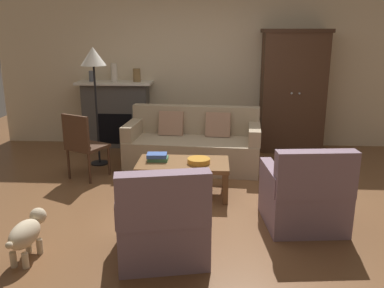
{
  "coord_description": "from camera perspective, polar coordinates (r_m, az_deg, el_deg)",
  "views": [
    {
      "loc": [
        0.14,
        -4.55,
        1.96
      ],
      "look_at": [
        -0.15,
        0.49,
        0.55
      ],
      "focal_mm": 38.41,
      "sensor_mm": 36.0,
      "label": 1
    }
  ],
  "objects": [
    {
      "name": "couch",
      "position": [
        6.02,
        0.16,
        -0.24
      ],
      "size": [
        1.98,
        1.0,
        0.86
      ],
      "color": "tan",
      "rests_on": "ground"
    },
    {
      "name": "armoire",
      "position": [
        6.95,
        13.77,
        7.14
      ],
      "size": [
        1.06,
        0.57,
        1.97
      ],
      "color": "#472D1E",
      "rests_on": "ground"
    },
    {
      "name": "coffee_table",
      "position": [
        4.97,
        -1.24,
        -3.12
      ],
      "size": [
        1.1,
        0.6,
        0.42
      ],
      "color": "brown",
      "rests_on": "ground"
    },
    {
      "name": "mantel_vase_bronze",
      "position": [
        6.99,
        -7.68,
        9.46
      ],
      "size": [
        0.12,
        0.12,
        0.22
      ],
      "primitive_type": "cylinder",
      "color": "olive",
      "rests_on": "fireplace"
    },
    {
      "name": "floor_lamp",
      "position": [
        6.09,
        -13.52,
        10.81
      ],
      "size": [
        0.36,
        0.36,
        1.73
      ],
      "color": "black",
      "rests_on": "ground"
    },
    {
      "name": "ground_plane",
      "position": [
        4.95,
        1.38,
        -7.71
      ],
      "size": [
        9.6,
        9.6,
        0.0
      ],
      "primitive_type": "plane",
      "color": "brown"
    },
    {
      "name": "fruit_bowl",
      "position": [
        4.89,
        0.94,
        -2.36
      ],
      "size": [
        0.27,
        0.27,
        0.06
      ],
      "primitive_type": "cylinder",
      "color": "orange",
      "rests_on": "coffee_table"
    },
    {
      "name": "armchair_near_right",
      "position": [
        4.36,
        15.36,
        -7.12
      ],
      "size": [
        0.85,
        0.84,
        0.88
      ],
      "color": "gray",
      "rests_on": "ground"
    },
    {
      "name": "back_wall",
      "position": [
        7.12,
        2.15,
        11.08
      ],
      "size": [
        7.2,
        0.1,
        2.8
      ],
      "primitive_type": "cube",
      "color": "beige",
      "rests_on": "ground"
    },
    {
      "name": "dog",
      "position": [
        3.94,
        -21.96,
        -11.37
      ],
      "size": [
        0.24,
        0.57,
        0.39
      ],
      "color": "beige",
      "rests_on": "ground"
    },
    {
      "name": "armchair_near_left",
      "position": [
        3.68,
        -4.2,
        -10.96
      ],
      "size": [
        0.9,
        0.91,
        0.88
      ],
      "color": "gray",
      "rests_on": "ground"
    },
    {
      "name": "book_stack",
      "position": [
        5.01,
        -4.82,
        -1.81
      ],
      "size": [
        0.26,
        0.18,
        0.09
      ],
      "color": "#427A4C",
      "rests_on": "coffee_table"
    },
    {
      "name": "mantel_vase_cream",
      "position": [
        7.07,
        -10.76,
        9.74
      ],
      "size": [
        0.11,
        0.11,
        0.3
      ],
      "primitive_type": "cylinder",
      "color": "beige",
      "rests_on": "fireplace"
    },
    {
      "name": "side_chair_wooden",
      "position": [
        5.65,
        -14.93,
        0.22
      ],
      "size": [
        0.59,
        0.59,
        0.9
      ],
      "color": "#472D1E",
      "rests_on": "ground"
    },
    {
      "name": "mantel_vase_slate",
      "position": [
        7.17,
        -13.72,
        9.14
      ],
      "size": [
        0.1,
        0.1,
        0.18
      ],
      "primitive_type": "cylinder",
      "color": "#565B66",
      "rests_on": "fireplace"
    },
    {
      "name": "fireplace",
      "position": [
        7.19,
        -10.44,
        4.18
      ],
      "size": [
        1.26,
        0.48,
        1.12
      ],
      "color": "#4C4947",
      "rests_on": "ground"
    }
  ]
}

